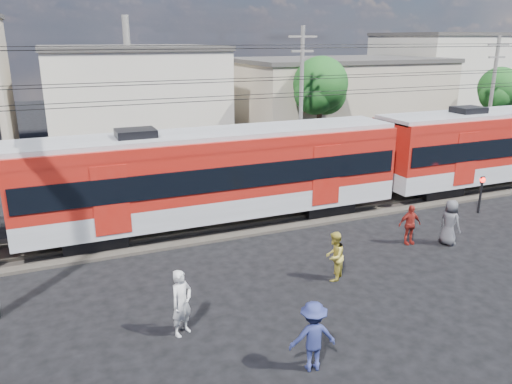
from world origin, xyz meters
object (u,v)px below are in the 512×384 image
at_px(commuter_train, 221,172).
at_px(pedestrian_a, 182,303).
at_px(crossing_signal, 481,188).
at_px(pedestrian_c, 313,336).

xyz_separation_m(commuter_train, pedestrian_a, (-3.69, -7.44, -1.45)).
distance_m(commuter_train, crossing_signal, 12.07).
height_order(pedestrian_c, crossing_signal, pedestrian_c).
relative_size(pedestrian_a, pedestrian_c, 1.05).
height_order(pedestrian_a, pedestrian_c, pedestrian_a).
height_order(pedestrian_a, crossing_signal, pedestrian_a).
distance_m(pedestrian_c, crossing_signal, 14.59).
bearing_deg(crossing_signal, pedestrian_c, -150.92).
bearing_deg(pedestrian_a, pedestrian_c, -77.24).
xyz_separation_m(pedestrian_a, pedestrian_c, (2.55, -2.73, -0.04)).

